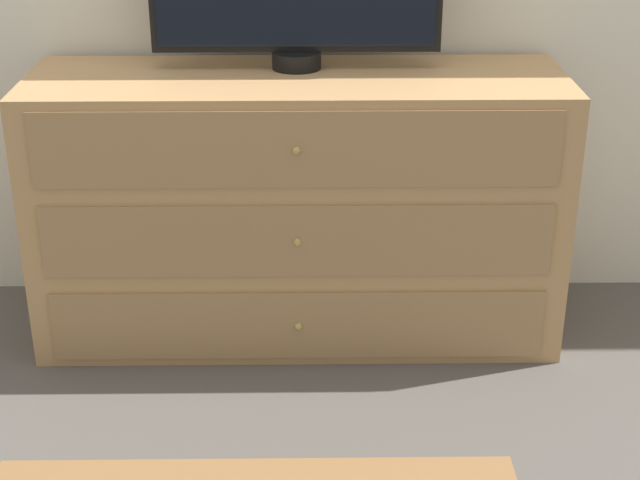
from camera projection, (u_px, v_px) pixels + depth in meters
The scene contains 2 objects.
ground_plane at pixel (273, 285), 3.52m from camera, with size 12.00×12.00×0.00m, color #56514C.
dresser at pixel (298, 207), 3.08m from camera, with size 1.62×0.53×0.84m.
Camera 1 is at (0.13, -3.14, 1.61)m, focal length 55.00 mm.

